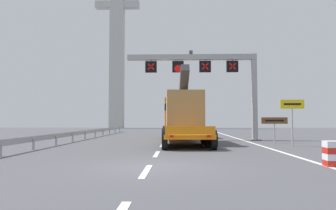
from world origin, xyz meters
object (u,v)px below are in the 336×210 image
Objects in this scene: heavy_haul_truck_orange at (181,116)px; bridge_pylon_distant at (117,27)px; tourist_info_sign_brown at (274,123)px; overhead_lane_gantry at (209,71)px; exit_sign_yellow at (292,111)px.

bridge_pylon_distant is (-12.69, 37.54, 18.90)m from heavy_haul_truck_orange.
bridge_pylon_distant is (-19.39, 39.55, 19.45)m from tourist_info_sign_brown.
tourist_info_sign_brown is 0.05× the size of bridge_pylon_distant.
overhead_lane_gantry is 5.86× the size of tourist_info_sign_brown.
heavy_haul_truck_orange is at bearing 163.25° from tourist_info_sign_brown.
heavy_haul_truck_orange is 7.03m from tourist_info_sign_brown.
heavy_haul_truck_orange is 43.90m from bridge_pylon_distant.
bridge_pylon_distant is at bearing 116.12° from tourist_info_sign_brown.
bridge_pylon_distant reaches higher than exit_sign_yellow.
exit_sign_yellow is 50.29m from bridge_pylon_distant.
overhead_lane_gantry is 3.73× the size of exit_sign_yellow.
overhead_lane_gantry is 8.14m from exit_sign_yellow.
heavy_haul_truck_orange reaches higher than exit_sign_yellow.
heavy_haul_truck_orange is 8.47m from exit_sign_yellow.
overhead_lane_gantry is 4.50m from heavy_haul_truck_orange.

